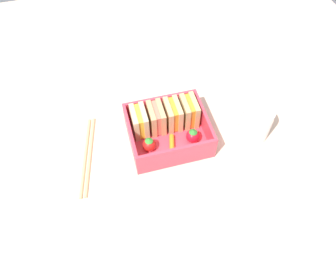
% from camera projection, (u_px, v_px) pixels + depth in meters
% --- Properties ---
extents(ground_plane, '(1.20, 1.20, 0.02)m').
position_uv_depth(ground_plane, '(168.00, 141.00, 0.69)').
color(ground_plane, beige).
extents(bento_tray, '(0.16, 0.14, 0.01)m').
position_uv_depth(bento_tray, '(168.00, 137.00, 0.67)').
color(bento_tray, '#E53A4C').
rests_on(bento_tray, ground_plane).
extents(bento_rim, '(0.16, 0.14, 0.05)m').
position_uv_depth(bento_rim, '(168.00, 128.00, 0.65)').
color(bento_rim, '#E53A4C').
rests_on(bento_rim, bento_tray).
extents(sandwich_left, '(0.03, 0.05, 0.06)m').
position_uv_depth(sandwich_left, '(139.00, 122.00, 0.65)').
color(sandwich_left, '#D4C088').
rests_on(sandwich_left, bento_tray).
extents(sandwich_center_left, '(0.03, 0.05, 0.06)m').
position_uv_depth(sandwich_center_left, '(156.00, 118.00, 0.66)').
color(sandwich_center_left, tan).
rests_on(sandwich_center_left, bento_tray).
extents(sandwich_center, '(0.03, 0.05, 0.06)m').
position_uv_depth(sandwich_center, '(173.00, 115.00, 0.66)').
color(sandwich_center, tan).
rests_on(sandwich_center, bento_tray).
extents(sandwich_center_right, '(0.03, 0.05, 0.06)m').
position_uv_depth(sandwich_center_right, '(189.00, 111.00, 0.67)').
color(sandwich_center_right, tan).
rests_on(sandwich_center_right, bento_tray).
extents(strawberry_far_left, '(0.03, 0.03, 0.03)m').
position_uv_depth(strawberry_far_left, '(149.00, 144.00, 0.64)').
color(strawberry_far_left, red).
rests_on(strawberry_far_left, bento_tray).
extents(carrot_stick_far_left, '(0.02, 0.05, 0.01)m').
position_uv_depth(carrot_stick_far_left, '(172.00, 145.00, 0.65)').
color(carrot_stick_far_left, orange).
rests_on(carrot_stick_far_left, bento_tray).
extents(strawberry_left, '(0.03, 0.03, 0.03)m').
position_uv_depth(strawberry_left, '(193.00, 136.00, 0.65)').
color(strawberry_left, red).
rests_on(strawberry_left, bento_tray).
extents(chopstick_pair, '(0.05, 0.18, 0.01)m').
position_uv_depth(chopstick_pair, '(88.00, 156.00, 0.65)').
color(chopstick_pair, tan).
rests_on(chopstick_pair, ground_plane).
extents(drinking_glass, '(0.06, 0.06, 0.08)m').
position_uv_depth(drinking_glass, '(255.00, 122.00, 0.65)').
color(drinking_glass, white).
rests_on(drinking_glass, ground_plane).
extents(folded_napkin, '(0.15, 0.13, 0.00)m').
position_uv_depth(folded_napkin, '(188.00, 212.00, 0.58)').
color(folded_napkin, silver).
rests_on(folded_napkin, ground_plane).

